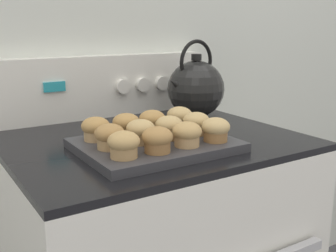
{
  "coord_description": "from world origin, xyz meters",
  "views": [
    {
      "loc": [
        -0.55,
        -0.62,
        1.19
      ],
      "look_at": [
        0.01,
        0.25,
        0.94
      ],
      "focal_mm": 45.0,
      "sensor_mm": 36.0,
      "label": 1
    }
  ],
  "objects": [
    {
      "name": "wall_back",
      "position": [
        0.0,
        0.7,
        1.2
      ],
      "size": [
        8.0,
        0.05,
        2.4
      ],
      "color": "silver",
      "rests_on": "ground_plane"
    },
    {
      "name": "control_panel",
      "position": [
        0.0,
        0.64,
        1.0
      ],
      "size": [
        0.75,
        0.07,
        0.2
      ],
      "color": "white",
      "rests_on": "stove_range"
    },
    {
      "name": "muffin_pan",
      "position": [
        -0.05,
        0.23,
        0.91
      ],
      "size": [
        0.36,
        0.28,
        0.02
      ],
      "color": "#38383D",
      "rests_on": "stove_range"
    },
    {
      "name": "muffin_r0_c0",
      "position": [
        -0.17,
        0.15,
        0.95
      ],
      "size": [
        0.07,
        0.07,
        0.06
      ],
      "color": "tan",
      "rests_on": "muffin_pan"
    },
    {
      "name": "muffin_r0_c1",
      "position": [
        -0.09,
        0.14,
        0.95
      ],
      "size": [
        0.07,
        0.07,
        0.06
      ],
      "color": "olive",
      "rests_on": "muffin_pan"
    },
    {
      "name": "muffin_r0_c2",
      "position": [
        -0.01,
        0.15,
        0.95
      ],
      "size": [
        0.07,
        0.07,
        0.06
      ],
      "color": "tan",
      "rests_on": "muffin_pan"
    },
    {
      "name": "muffin_r0_c3",
      "position": [
        0.08,
        0.15,
        0.95
      ],
      "size": [
        0.07,
        0.07,
        0.06
      ],
      "color": "olive",
      "rests_on": "muffin_pan"
    },
    {
      "name": "muffin_r1_c0",
      "position": [
        -0.17,
        0.22,
        0.95
      ],
      "size": [
        0.07,
        0.07,
        0.06
      ],
      "color": "tan",
      "rests_on": "muffin_pan"
    },
    {
      "name": "muffin_r1_c1",
      "position": [
        -0.09,
        0.23,
        0.95
      ],
      "size": [
        0.07,
        0.07,
        0.06
      ],
      "color": "tan",
      "rests_on": "muffin_pan"
    },
    {
      "name": "muffin_r1_c2",
      "position": [
        -0.01,
        0.22,
        0.95
      ],
      "size": [
        0.07,
        0.07,
        0.06
      ],
      "color": "#A37A4C",
      "rests_on": "muffin_pan"
    },
    {
      "name": "muffin_r1_c3",
      "position": [
        0.07,
        0.22,
        0.95
      ],
      "size": [
        0.07,
        0.07,
        0.06
      ],
      "color": "tan",
      "rests_on": "muffin_pan"
    },
    {
      "name": "muffin_r2_c0",
      "position": [
        -0.17,
        0.31,
        0.95
      ],
      "size": [
        0.07,
        0.07,
        0.06
      ],
      "color": "tan",
      "rests_on": "muffin_pan"
    },
    {
      "name": "muffin_r2_c1",
      "position": [
        -0.08,
        0.31,
        0.95
      ],
      "size": [
        0.07,
        0.07,
        0.06
      ],
      "color": "tan",
      "rests_on": "muffin_pan"
    },
    {
      "name": "muffin_r2_c2",
      "position": [
        -0.01,
        0.31,
        0.95
      ],
      "size": [
        0.07,
        0.07,
        0.06
      ],
      "color": "tan",
      "rests_on": "muffin_pan"
    },
    {
      "name": "muffin_r2_c3",
      "position": [
        0.08,
        0.31,
        0.95
      ],
      "size": [
        0.07,
        0.07,
        0.06
      ],
      "color": "tan",
      "rests_on": "muffin_pan"
    },
    {
      "name": "tea_kettle",
      "position": [
        0.25,
        0.47,
        0.99
      ],
      "size": [
        0.22,
        0.18,
        0.25
      ],
      "color": "black",
      "rests_on": "stove_range"
    }
  ]
}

